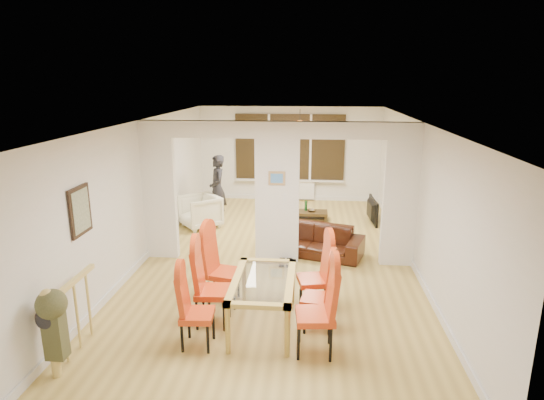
# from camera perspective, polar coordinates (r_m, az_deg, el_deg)

# --- Properties ---
(floor) EXTENTS (5.00, 9.00, 0.01)m
(floor) POSITION_cam_1_polar(r_m,az_deg,el_deg) (8.68, 0.63, -7.49)
(floor) COLOR tan
(floor) RESTS_ON ground
(room_walls) EXTENTS (5.00, 9.00, 2.60)m
(room_walls) POSITION_cam_1_polar(r_m,az_deg,el_deg) (8.27, 0.65, 0.86)
(room_walls) COLOR silver
(room_walls) RESTS_ON floor
(divider_wall) EXTENTS (5.00, 0.18, 2.60)m
(divider_wall) POSITION_cam_1_polar(r_m,az_deg,el_deg) (8.27, 0.65, 0.86)
(divider_wall) COLOR white
(divider_wall) RESTS_ON floor
(bay_window_blinds) EXTENTS (3.00, 0.08, 1.80)m
(bay_window_blinds) POSITION_cam_1_polar(r_m,az_deg,el_deg) (12.59, 2.24, 6.64)
(bay_window_blinds) COLOR black
(bay_window_blinds) RESTS_ON room_walls
(radiator) EXTENTS (1.40, 0.08, 0.50)m
(radiator) POSITION_cam_1_polar(r_m,az_deg,el_deg) (12.77, 2.17, 1.28)
(radiator) COLOR white
(radiator) RESTS_ON floor
(pendant_light) EXTENTS (0.36, 0.36, 0.36)m
(pendant_light) POSITION_cam_1_polar(r_m,az_deg,el_deg) (11.36, 3.50, 9.04)
(pendant_light) COLOR orange
(pendant_light) RESTS_ON room_walls
(stair_newel) EXTENTS (0.40, 1.20, 1.10)m
(stair_newel) POSITION_cam_1_polar(r_m,az_deg,el_deg) (6.23, -23.55, -12.68)
(stair_newel) COLOR #D3BA61
(stair_newel) RESTS_ON floor
(wall_poster) EXTENTS (0.04, 0.52, 0.67)m
(wall_poster) POSITION_cam_1_polar(r_m,az_deg,el_deg) (6.62, -22.93, -1.25)
(wall_poster) COLOR gray
(wall_poster) RESTS_ON room_walls
(pillar_photo) EXTENTS (0.30, 0.03, 0.25)m
(pillar_photo) POSITION_cam_1_polar(r_m,az_deg,el_deg) (8.11, 0.61, 2.75)
(pillar_photo) COLOR #4C8CD8
(pillar_photo) RESTS_ON divider_wall
(dining_table) EXTENTS (0.83, 1.48, 0.69)m
(dining_table) POSITION_cam_1_polar(r_m,az_deg,el_deg) (6.38, -1.10, -12.75)
(dining_table) COLOR #B99B44
(dining_table) RESTS_ON floor
(dining_chair_la) EXTENTS (0.44, 0.44, 1.02)m
(dining_chair_la) POSITION_cam_1_polar(r_m,az_deg,el_deg) (5.95, -9.38, -13.38)
(dining_chair_la) COLOR #C33A14
(dining_chair_la) RESTS_ON floor
(dining_chair_lb) EXTENTS (0.48, 0.48, 1.14)m
(dining_chair_lb) POSITION_cam_1_polar(r_m,az_deg,el_deg) (6.38, -7.47, -10.62)
(dining_chair_lb) COLOR #C33A14
(dining_chair_lb) RESTS_ON floor
(dining_chair_lc) EXTENTS (0.55, 0.55, 1.16)m
(dining_chair_lc) POSITION_cam_1_polar(r_m,az_deg,el_deg) (6.92, -6.13, -8.42)
(dining_chair_lc) COLOR #C33A14
(dining_chair_lc) RESTS_ON floor
(dining_chair_ra) EXTENTS (0.51, 0.51, 1.17)m
(dining_chair_ra) POSITION_cam_1_polar(r_m,az_deg,el_deg) (5.74, 5.44, -13.50)
(dining_chair_ra) COLOR #C33A14
(dining_chair_ra) RESTS_ON floor
(dining_chair_rb) EXTENTS (0.47, 0.47, 1.02)m
(dining_chair_rb) POSITION_cam_1_polar(r_m,az_deg,el_deg) (6.28, 5.71, -11.63)
(dining_chair_rb) COLOR #C33A14
(dining_chair_rb) RESTS_ON floor
(dining_chair_rc) EXTENTS (0.53, 0.53, 1.11)m
(dining_chair_rc) POSITION_cam_1_polar(r_m,az_deg,el_deg) (6.73, 5.25, -9.31)
(dining_chair_rc) COLOR #C33A14
(dining_chair_rc) RESTS_ON floor
(sofa) EXTENTS (2.09, 1.31, 0.57)m
(sofa) POSITION_cam_1_polar(r_m,az_deg,el_deg) (8.90, 5.01, -5.00)
(sofa) COLOR black
(sofa) RESTS_ON floor
(armchair) EXTENTS (1.13, 1.13, 0.74)m
(armchair) POSITION_cam_1_polar(r_m,az_deg,el_deg) (10.56, -9.00, -1.43)
(armchair) COLOR #F3EECD
(armchair) RESTS_ON floor
(person) EXTENTS (0.69, 0.58, 1.61)m
(person) POSITION_cam_1_polar(r_m,az_deg,el_deg) (10.76, -6.85, 1.36)
(person) COLOR black
(person) RESTS_ON floor
(television) EXTENTS (1.00, 0.19, 0.57)m
(television) POSITION_cam_1_polar(r_m,az_deg,el_deg) (11.07, 12.07, -1.27)
(television) COLOR black
(television) RESTS_ON floor
(coffee_table) EXTENTS (0.92, 0.50, 0.21)m
(coffee_table) POSITION_cam_1_polar(r_m,az_deg,el_deg) (11.07, 4.64, -1.96)
(coffee_table) COLOR #362712
(coffee_table) RESTS_ON floor
(bottle) EXTENTS (0.07, 0.07, 0.27)m
(bottle) POSITION_cam_1_polar(r_m,az_deg,el_deg) (11.08, 4.28, -0.66)
(bottle) COLOR #143F19
(bottle) RESTS_ON coffee_table
(bowl) EXTENTS (0.20, 0.20, 0.05)m
(bowl) POSITION_cam_1_polar(r_m,az_deg,el_deg) (11.04, 4.97, -1.33)
(bowl) COLOR #362712
(bowl) RESTS_ON coffee_table
(shoes) EXTENTS (0.24, 0.25, 0.10)m
(shoes) POSITION_cam_1_polar(r_m,az_deg,el_deg) (8.41, 1.72, -7.90)
(shoes) COLOR black
(shoes) RESTS_ON floor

